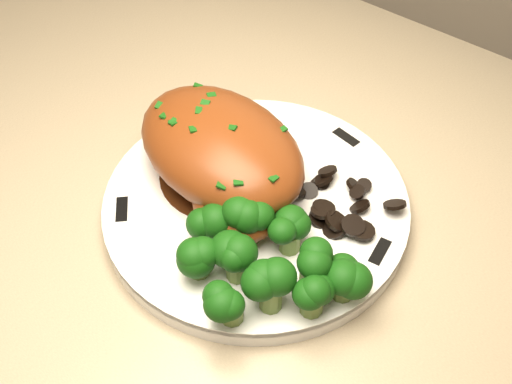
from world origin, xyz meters
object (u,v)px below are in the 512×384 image
Objects in this scene: counter at (253,356)px; plate at (256,206)px; broccoli_florets at (266,260)px; chicken_breast at (222,154)px.

counter is 7.87× the size of plate.
counter is at bearing 132.35° from broccoli_florets.
counter is 0.51m from plate.
plate is 1.40× the size of chicken_breast.
chicken_breast is (0.03, -0.08, 0.54)m from counter.
chicken_breast is at bearing -69.70° from counter.
chicken_breast is 0.12m from broccoli_florets.
plate is at bearing 133.42° from broccoli_florets.
plate is 1.95× the size of broccoli_florets.
chicken_breast reaches higher than broccoli_florets.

